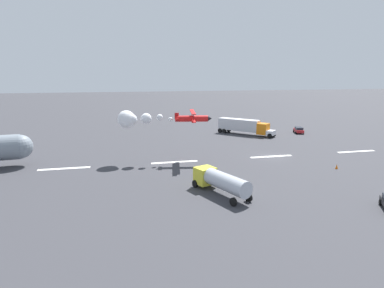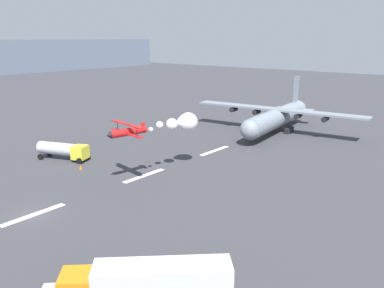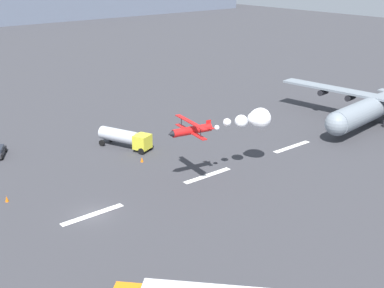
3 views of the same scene
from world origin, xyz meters
name	(u,v)px [view 1 (image 1 of 3)]	position (x,y,z in m)	size (l,w,h in m)	color
ground_plane	(271,156)	(0.00, 0.00, 0.00)	(440.00, 440.00, 0.00)	#38383D
runway_stripe_2	(356,151)	(-17.85, 0.00, 0.01)	(8.00, 0.90, 0.01)	white
runway_stripe_3	(271,156)	(0.00, 0.00, 0.01)	(8.00, 0.90, 0.01)	white
runway_stripe_4	(175,162)	(17.85, 0.00, 0.01)	(8.00, 0.90, 0.01)	white
runway_stripe_5	(64,169)	(35.70, 0.00, 0.01)	(8.00, 0.90, 0.01)	white
stunt_biplane_red	(137,119)	(23.79, -1.83, 7.32)	(15.75, 7.21, 2.96)	red
semi_truck_orange	(244,126)	(-3.39, -22.17, 2.13)	(11.91, 12.41, 3.70)	silver
fuel_tanker_truck	(220,181)	(14.87, 16.44, 1.74)	(5.70, 9.25, 2.90)	yellow
followme_car_yellow	(299,130)	(-17.57, -20.84, 0.81)	(3.01, 4.53, 1.52)	#B21E23
traffic_cone_near	(337,166)	(-6.59, 9.68, 0.38)	(0.44, 0.44, 0.75)	orange
traffic_cone_far	(215,175)	(13.55, 9.89, 0.38)	(0.44, 0.44, 0.75)	orange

